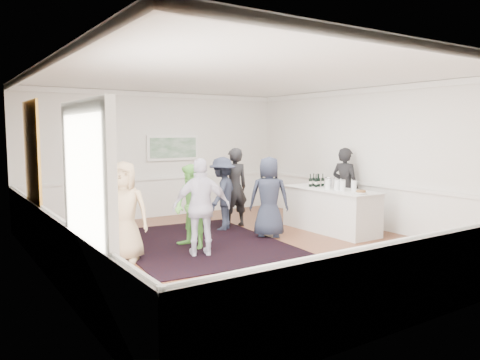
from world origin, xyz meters
TOP-DOWN VIEW (x-y plane):
  - floor at (0.00, 0.00)m, footprint 8.00×8.00m
  - ceiling at (0.00, 0.00)m, footprint 7.00×8.00m
  - wall_left at (-3.50, 0.00)m, footprint 0.02×8.00m
  - wall_right at (3.50, 0.00)m, footprint 0.02×8.00m
  - wall_back at (0.00, 4.00)m, footprint 7.00×0.02m
  - wall_front at (0.00, -4.00)m, footprint 7.00×0.02m
  - wainscoting at (0.00, 0.00)m, footprint 7.00×8.00m
  - mirror at (-3.45, 1.30)m, footprint 0.05×1.25m
  - doorway at (-3.45, -1.90)m, footprint 0.10×1.78m
  - landscape_painting at (0.40, 3.95)m, footprint 1.44×0.06m
  - area_rug at (-0.56, 0.83)m, footprint 3.29×4.14m
  - serving_table at (2.44, 0.24)m, footprint 0.89×2.33m
  - bartender at (3.20, 0.55)m, footprint 0.57×0.74m
  - guest_tan at (-2.20, 0.40)m, footprint 1.00×0.92m
  - guest_green at (-0.82, 0.57)m, footprint 0.79×0.91m
  - guest_lilac at (-0.93, -0.00)m, footprint 1.11×0.77m
  - guest_dark_a at (0.51, 1.66)m, footprint 1.21×1.14m
  - guest_dark_b at (0.95, 1.86)m, footprint 0.72×0.52m
  - guest_navy at (0.96, 0.54)m, footprint 0.98×0.92m
  - wine_bottles at (2.48, 0.74)m, footprint 0.36×0.24m
  - juice_pitchers at (2.42, -0.07)m, footprint 0.41×0.59m
  - ice_bucket at (2.54, 0.39)m, footprint 0.26×0.26m
  - nut_bowl at (2.33, -0.73)m, footprint 0.24×0.24m

SIDE VIEW (x-z plane):
  - floor at x=0.00m, z-range 0.00..0.00m
  - area_rug at x=-0.56m, z-range 0.00..0.02m
  - serving_table at x=2.44m, z-range 0.00..0.95m
  - wainscoting at x=0.00m, z-range 0.00..1.00m
  - guest_green at x=-0.82m, z-range 0.00..1.59m
  - guest_dark_a at x=0.51m, z-range 0.00..1.64m
  - guest_navy at x=0.96m, z-range 0.00..1.69m
  - guest_tan at x=-2.20m, z-range 0.00..1.71m
  - guest_lilac at x=-0.93m, z-range 0.00..1.74m
  - guest_dark_b at x=0.95m, z-range 0.00..1.83m
  - bartender at x=3.20m, z-range 0.00..1.83m
  - nut_bowl at x=2.33m, z-range 0.94..1.02m
  - ice_bucket at x=2.54m, z-range 0.94..1.18m
  - juice_pitchers at x=2.42m, z-range 0.94..1.18m
  - wine_bottles at x=2.48m, z-range 0.94..1.25m
  - doorway at x=-3.45m, z-range 0.14..2.70m
  - wall_left at x=-3.50m, z-range 0.00..3.20m
  - wall_right at x=3.50m, z-range 0.00..3.20m
  - wall_back at x=0.00m, z-range 0.00..3.20m
  - wall_front at x=0.00m, z-range 0.00..3.20m
  - landscape_painting at x=0.40m, z-range 1.45..2.11m
  - mirror at x=-3.45m, z-range 0.88..2.73m
  - ceiling at x=0.00m, z-range 3.19..3.21m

